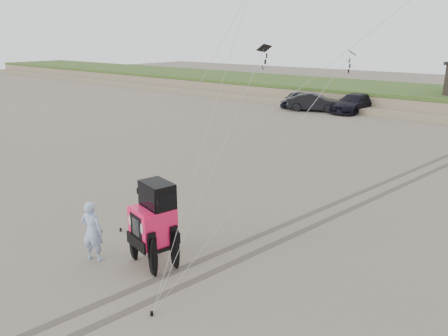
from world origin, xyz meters
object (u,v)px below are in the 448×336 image
Objects in this scene: truck_a at (296,99)px; man at (92,231)px; truck_c at (354,103)px; truck_b at (315,102)px; jeep at (153,233)px.

man is (11.25, -30.75, 0.24)m from truck_a.
man reaches higher than truck_a.
truck_b is at bearing -146.82° from truck_c.
man reaches higher than truck_b.
truck_a is 0.77× the size of jeep.
truck_c is at bearing 115.48° from jeep.
truck_a is 0.76× the size of truck_c.
truck_b reaches higher than truck_a.
jeep is at bearing 178.28° from truck_b.
truck_c is (3.04, 1.74, 0.02)m from truck_b.
man is (-1.64, -1.05, -0.07)m from jeep.
jeep is 1.94m from man.
jeep reaches higher than truck_a.
jeep reaches higher than truck_b.
jeep is at bearing -75.04° from truck_a.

